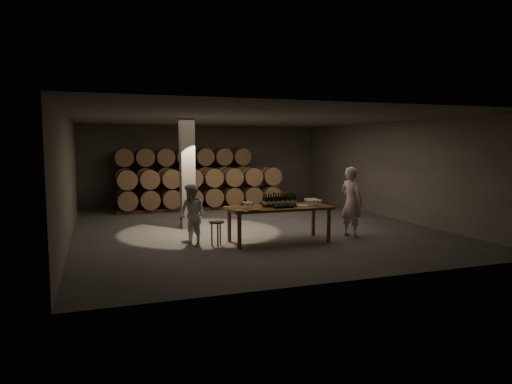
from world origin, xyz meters
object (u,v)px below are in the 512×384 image
object	(u,v)px
plate	(302,206)
person_woman	(192,215)
notebook_near	(254,210)
person_man	(351,202)
bottle_cluster	(279,201)
tasting_table	(279,211)
stool	(217,226)

from	to	relation	value
plate	person_woman	distance (m)	2.79
plate	notebook_near	world-z (taller)	notebook_near
person_man	notebook_near	bearing A→B (deg)	79.75
bottle_cluster	person_woman	size ratio (longest dim) A/B	0.58
notebook_near	person_man	size ratio (longest dim) A/B	0.14
tasting_table	stool	size ratio (longest dim) A/B	4.28
plate	person_woman	world-z (taller)	person_woman
tasting_table	person_man	distance (m)	2.08
tasting_table	stool	bearing A→B (deg)	177.54
plate	stool	xyz separation A→B (m)	(-2.20, 0.17, -0.41)
tasting_table	person_woman	distance (m)	2.18
person_man	tasting_table	bearing A→B (deg)	70.89
notebook_near	person_woman	world-z (taller)	person_woman
tasting_table	person_man	bearing A→B (deg)	-0.60
bottle_cluster	stool	distance (m)	1.72
stool	person_man	world-z (taller)	person_man
tasting_table	person_man	size ratio (longest dim) A/B	1.39
notebook_near	person_woman	xyz separation A→B (m)	(-1.33, 0.76, -0.16)
notebook_near	person_man	xyz separation A→B (m)	(2.90, 0.42, 0.02)
plate	notebook_near	bearing A→B (deg)	-166.46
bottle_cluster	person_man	bearing A→B (deg)	-1.69
stool	person_man	xyz separation A→B (m)	(3.68, -0.09, 0.44)
tasting_table	person_woman	size ratio (longest dim) A/B	1.72
plate	person_man	xyz separation A→B (m)	(1.47, 0.08, 0.03)
bottle_cluster	stool	bearing A→B (deg)	178.93
plate	stool	size ratio (longest dim) A/B	0.51
notebook_near	stool	distance (m)	1.02
plate	notebook_near	distance (m)	1.46
stool	bottle_cluster	bearing A→B (deg)	-1.07
person_man	person_woman	world-z (taller)	person_man
stool	person_woman	xyz separation A→B (m)	(-0.55, 0.25, 0.26)
tasting_table	person_woman	bearing A→B (deg)	171.67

